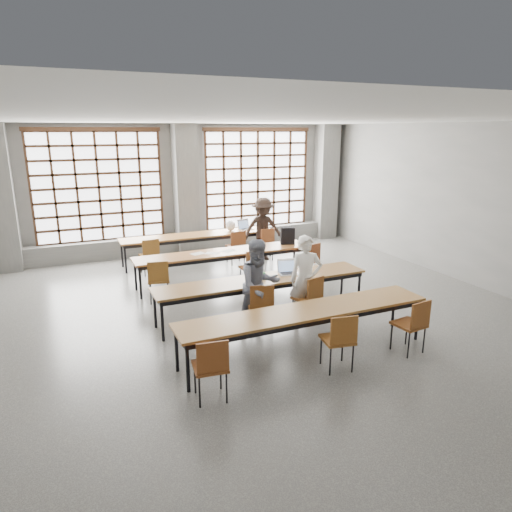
{
  "coord_description": "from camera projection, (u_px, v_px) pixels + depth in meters",
  "views": [
    {
      "loc": [
        -3.3,
        -7.04,
        3.32
      ],
      "look_at": [
        -0.02,
        0.4,
        1.07
      ],
      "focal_mm": 32.0,
      "sensor_mm": 36.0,
      "label": 1
    }
  ],
  "objects": [
    {
      "name": "chair_front_left",
      "position": [
        261.0,
        303.0,
        7.63
      ],
      "size": [
        0.52,
        0.52,
        0.88
      ],
      "color": "maroon",
      "rests_on": "floor"
    },
    {
      "name": "desk_row_d",
      "position": [
        306.0,
        314.0,
        6.83
      ],
      "size": [
        4.0,
        0.7,
        0.73
      ],
      "color": "brown",
      "rests_on": "floor"
    },
    {
      "name": "desk_row_b",
      "position": [
        225.0,
        254.0,
        10.12
      ],
      "size": [
        4.0,
        0.7,
        0.73
      ],
      "color": "brown",
      "rests_on": "floor"
    },
    {
      "name": "chair_front_right",
      "position": [
        310.0,
        295.0,
        8.0
      ],
      "size": [
        0.52,
        0.53,
        0.88
      ],
      "color": "brown",
      "rests_on": "floor"
    },
    {
      "name": "student_back",
      "position": [
        263.0,
        229.0,
        11.94
      ],
      "size": [
        1.15,
        0.77,
        1.65
      ],
      "primitive_type": "imported",
      "rotation": [
        0.0,
        0.0,
        -0.16
      ],
      "color": "black",
      "rests_on": "floor"
    },
    {
      "name": "column_mid",
      "position": [
        186.0,
        189.0,
        12.52
      ],
      "size": [
        0.6,
        0.55,
        3.5
      ],
      "primitive_type": "cube",
      "color": "#585856",
      "rests_on": "floor"
    },
    {
      "name": "student_female",
      "position": [
        259.0,
        286.0,
        7.68
      ],
      "size": [
        0.82,
        0.66,
        1.59
      ],
      "primitive_type": "imported",
      "rotation": [
        0.0,
        0.0,
        0.07
      ],
      "color": "#172045",
      "rests_on": "floor"
    },
    {
      "name": "wall_back",
      "position": [
        183.0,
        188.0,
        12.76
      ],
      "size": [
        10.0,
        0.0,
        10.0
      ],
      "primitive_type": "plane",
      "rotation": [
        1.57,
        0.0,
        0.0
      ],
      "color": "#61615E",
      "rests_on": "floor"
    },
    {
      "name": "chair_mid_centre",
      "position": [
        252.0,
        265.0,
        9.76
      ],
      "size": [
        0.43,
        0.44,
        0.88
      ],
      "color": "brown",
      "rests_on": "floor"
    },
    {
      "name": "window_left",
      "position": [
        99.0,
        187.0,
        11.78
      ],
      "size": [
        3.32,
        0.12,
        3.0
      ],
      "color": "white",
      "rests_on": "wall_back"
    },
    {
      "name": "red_pouch",
      "position": [
        210.0,
        363.0,
        5.73
      ],
      "size": [
        0.21,
        0.14,
        0.06
      ],
      "primitive_type": "cube",
      "rotation": [
        0.0,
        0.0,
        -0.3
      ],
      "color": "#AE3015",
      "rests_on": "chair_near_left"
    },
    {
      "name": "plastic_bag",
      "position": [
        231.0,
        225.0,
        12.14
      ],
      "size": [
        0.27,
        0.23,
        0.29
      ],
      "primitive_type": "ellipsoid",
      "rotation": [
        0.0,
        0.0,
        0.07
      ],
      "color": "white",
      "rests_on": "desk_row_a"
    },
    {
      "name": "paper_sheet_b",
      "position": [
        212.0,
        253.0,
        9.94
      ],
      "size": [
        0.36,
        0.34,
        0.0
      ],
      "primitive_type": "cube",
      "rotation": [
        0.0,
        0.0,
        -0.6
      ],
      "color": "white",
      "rests_on": "desk_row_b"
    },
    {
      "name": "desk_row_c",
      "position": [
        263.0,
        282.0,
        8.27
      ],
      "size": [
        4.0,
        0.7,
        0.73
      ],
      "color": "brown",
      "rests_on": "floor"
    },
    {
      "name": "chair_mid_left",
      "position": [
        158.0,
        277.0,
        8.98
      ],
      "size": [
        0.5,
        0.5,
        0.88
      ],
      "color": "brown",
      "rests_on": "floor"
    },
    {
      "name": "column_left",
      "position": [
        0.0,
        199.0,
        10.77
      ],
      "size": [
        0.6,
        0.55,
        3.5
      ],
      "primitive_type": "cube",
      "color": "#585856",
      "rests_on": "floor"
    },
    {
      "name": "laptop_back",
      "position": [
        245.0,
        227.0,
        12.38
      ],
      "size": [
        0.42,
        0.38,
        0.26
      ],
      "color": "#ADADB2",
      "rests_on": "desk_row_a"
    },
    {
      "name": "mouse",
      "position": [
        309.0,
        271.0,
        8.6
      ],
      "size": [
        0.11,
        0.1,
        0.04
      ],
      "primitive_type": "ellipsoid",
      "rotation": [
        0.0,
        0.0,
        0.39
      ],
      "color": "silver",
      "rests_on": "desk_row_c"
    },
    {
      "name": "chair_back_right",
      "position": [
        265.0,
        241.0,
        11.9
      ],
      "size": [
        0.46,
        0.46,
        0.88
      ],
      "color": "brown",
      "rests_on": "floor"
    },
    {
      "name": "chair_mid_right",
      "position": [
        310.0,
        258.0,
        10.31
      ],
      "size": [
        0.52,
        0.52,
        0.88
      ],
      "color": "maroon",
      "rests_on": "floor"
    },
    {
      "name": "chair_near_left",
      "position": [
        211.0,
        363.0,
        5.65
      ],
      "size": [
        0.47,
        0.47,
        0.88
      ],
      "color": "brown",
      "rests_on": "floor"
    },
    {
      "name": "window_right",
      "position": [
        258.0,
        180.0,
        13.53
      ],
      "size": [
        3.32,
        0.12,
        3.0
      ],
      "color": "white",
      "rests_on": "wall_back"
    },
    {
      "name": "chair_back_left",
      "position": [
        150.0,
        253.0,
        10.73
      ],
      "size": [
        0.45,
        0.45,
        0.88
      ],
      "color": "brown",
      "rests_on": "floor"
    },
    {
      "name": "chair_near_mid",
      "position": [
        340.0,
        336.0,
        6.39
      ],
      "size": [
        0.48,
        0.49,
        0.88
      ],
      "color": "brown",
      "rests_on": "floor"
    },
    {
      "name": "ceiling",
      "position": [
        267.0,
        119.0,
        7.45
      ],
      "size": [
        11.0,
        11.0,
        0.0
      ],
      "primitive_type": "plane",
      "rotation": [
        3.14,
        0.0,
        0.0
      ],
      "color": "silver",
      "rests_on": "floor"
    },
    {
      "name": "phone",
      "position": [
        274.0,
        278.0,
        8.24
      ],
      "size": [
        0.14,
        0.08,
        0.01
      ],
      "primitive_type": "cube",
      "rotation": [
        0.0,
        0.0,
        0.15
      ],
      "color": "black",
      "rests_on": "desk_row_c"
    },
    {
      "name": "floor",
      "position": [
        266.0,
        317.0,
        8.38
      ],
      "size": [
        11.0,
        11.0,
        0.0
      ],
      "primitive_type": "plane",
      "color": "#4C4D4A",
      "rests_on": "ground"
    },
    {
      "name": "chair_near_right",
      "position": [
        413.0,
        321.0,
        6.9
      ],
      "size": [
        0.47,
        0.47,
        0.88
      ],
      "color": "brown",
      "rests_on": "floor"
    },
    {
      "name": "green_box",
      "position": [
        259.0,
        275.0,
        8.29
      ],
      "size": [
        0.26,
        0.14,
        0.09
      ],
      "primitive_type": "cube",
      "rotation": [
        0.0,
        0.0,
        -0.23
      ],
      "color": "#2B8432",
      "rests_on": "desk_row_c"
    },
    {
      "name": "backpack",
      "position": [
        288.0,
        236.0,
        10.72
      ],
      "size": [
        0.37,
        0.3,
        0.4
      ],
      "primitive_type": "cube",
      "rotation": [
        0.0,
        0.0,
        -0.36
      ],
      "color": "black",
      "rests_on": "desk_row_b"
    },
    {
      "name": "paper_sheet_c",
      "position": [
        229.0,
        251.0,
        10.14
      ],
      "size": [
        0.36,
        0.31,
        0.0
      ],
      "primitive_type": "cube",
      "rotation": [
        0.0,
        0.0,
        0.43
      ],
      "color": "white",
      "rests_on": "desk_row_b"
    },
    {
      "name": "desk_row_a",
      "position": [
        199.0,
        237.0,
        11.8
      ],
      "size": [
        4.0,
        0.7,
        0.73
      ],
      "color": "brown",
      "rests_on": "floor"
    },
    {
      "name": "wall_right",
      "position": [
        475.0,
        205.0,
        9.86
      ],
      "size": [
        0.0,
        11.0,
        11.0
      ],
      "primitive_type": "plane",
      "rotation": [
        1.57,
        0.0,
        -1.57
      ],
      "color": "#61615E",
      "rests_on": "floor"
    },
    {
      "name": "paper_sheet_a",
      "position": [
        198.0,
        254.0,
        9.92
      ],
      "size": [
        0.35,
        0.3,
        0.0
      ],
      "primitive_type": "cube",
      "rotation": [
        0.0,
        0.0,
        0.34
      ],
      "color": "silver",
      "rests_on": "desk_row_b"
    },
    {
      "name": "column_right",
      "position": [
        326.0,
        182.0,
        14.27
      ],
      "size": [
        0.6,
        0.55,
        3.5
      ],
      "primitive_type": "cube",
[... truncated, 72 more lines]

